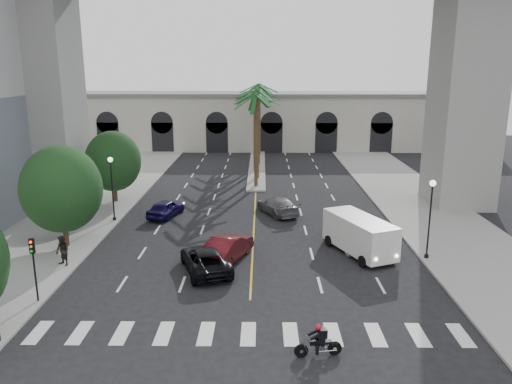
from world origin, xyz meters
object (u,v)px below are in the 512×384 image
lamp_post_left_far (112,183)px  car_b (228,248)px  traffic_signal_far (33,259)px  lamp_post_right (430,213)px  cargo_van (360,234)px  car_a (351,237)px  motorcycle_rider (320,342)px  car_e (166,208)px  pedestrian_b (63,251)px  car_c (205,260)px  car_d (277,206)px

lamp_post_left_far → car_b: 12.99m
traffic_signal_far → car_b: (9.70, 6.31, -1.68)m
lamp_post_left_far → lamp_post_right: bearing=-19.3°
lamp_post_left_far → cargo_van: lamp_post_left_far is taller
traffic_signal_far → car_a: 20.07m
motorcycle_rider → car_e: bearing=108.4°
car_e → pedestrian_b: (-4.36, -11.07, 0.37)m
motorcycle_rider → car_a: 13.86m
car_c → pedestrian_b: (-8.98, 0.43, 0.36)m
lamp_post_right → pedestrian_b: (-23.22, -1.60, -2.12)m
lamp_post_right → pedestrian_b: lamp_post_right is taller
lamp_post_left_far → car_e: bearing=20.5°
traffic_signal_far → cargo_van: size_ratio=0.58×
lamp_post_right → lamp_post_left_far: bearing=160.7°
lamp_post_left_far → car_d: (13.36, 2.38, -2.48)m
lamp_post_right → car_e: (-18.87, 9.47, -2.48)m
car_d → pedestrian_b: bearing=16.3°
lamp_post_right → pedestrian_b: size_ratio=2.80×
traffic_signal_far → car_d: traffic_signal_far is taller
car_a → car_b: size_ratio=0.98×
car_a → cargo_van: cargo_van is taller
car_a → car_e: bearing=-46.4°
motorcycle_rider → pedestrian_b: pedestrian_b is taller
car_a → pedestrian_b: 18.96m
car_b → car_d: 11.15m
lamp_post_left_far → car_b: lamp_post_left_far is taller
car_d → traffic_signal_far: bearing=27.1°
car_b → lamp_post_right: bearing=-159.1°
car_a → car_d: 9.60m
car_e → cargo_van: (14.64, -8.50, 0.67)m
car_c → car_e: size_ratio=1.24×
car_e → cargo_van: 16.95m
lamp_post_left_far → lamp_post_right: 24.16m
traffic_signal_far → cargo_van: (18.48, 7.47, -1.10)m
traffic_signal_far → car_e: 16.52m
pedestrian_b → car_e: bearing=101.6°
pedestrian_b → motorcycle_rider: bearing=0.1°
car_a → car_b: (-8.38, -2.26, -0.01)m
car_b → pedestrian_b: (-10.22, -1.41, 0.27)m
lamp_post_left_far → car_b: (9.80, -8.19, -2.39)m
cargo_van → pedestrian_b: bearing=164.8°
motorcycle_rider → car_a: bearing=66.2°
car_e → motorcycle_rider: bearing=133.8°
motorcycle_rider → car_a: car_a is taller
lamp_post_right → car_d: bearing=132.3°
car_c → car_d: 13.30m
car_d → pedestrian_b: size_ratio=2.66×
lamp_post_left_far → traffic_signal_far: lamp_post_left_far is taller
lamp_post_right → traffic_signal_far: lamp_post_right is taller
lamp_post_left_far → car_d: 13.79m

